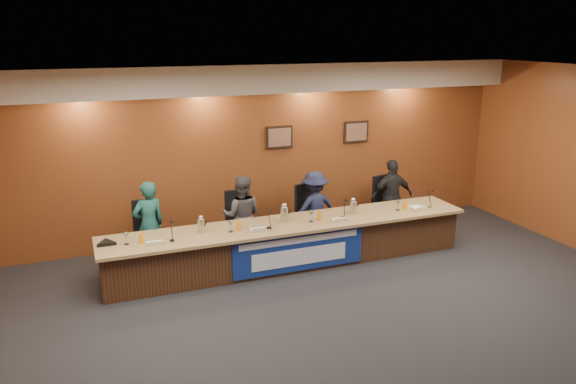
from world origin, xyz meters
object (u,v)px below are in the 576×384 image
Objects in this scene: office_chair_d at (388,207)px; speakerphone at (106,243)px; carafe_left at (201,226)px; carafe_right at (353,208)px; panelist_c at (314,208)px; dais_body at (290,245)px; office_chair_b at (240,226)px; panelist_a at (149,225)px; carafe_mid at (284,214)px; office_chair_c at (312,217)px; office_chair_a at (149,237)px; banner at (299,252)px; panelist_d at (392,197)px; panelist_b at (242,216)px.

office_chair_d is 1.50× the size of speakerphone.
carafe_right is at bearing -0.05° from carafe_left.
panelist_c is 1.61m from office_chair_d.
dais_body reaches higher than office_chair_b.
carafe_mid is (2.07, -0.69, 0.15)m from panelist_a.
office_chair_a is at bearing 159.51° from office_chair_c.
panelist_c is 2.83× the size of office_chair_b.
office_chair_a is at bearing 167.13° from office_chair_d.
banner is at bearing -78.57° from carafe_mid.
carafe_right is at bearing -85.19° from office_chair_c.
dais_body is at bearing -18.27° from carafe_mid.
office_chair_c is (-1.60, 0.10, -0.24)m from panelist_d.
office_chair_b is 2.07× the size of carafe_left.
panelist_a reaches higher than carafe_right.
office_chair_d is at bearing 34.34° from carafe_right.
carafe_right is (0.39, -0.73, 0.18)m from panelist_c.
panelist_c is 2.83× the size of office_chair_a.
carafe_mid is (2.07, -0.79, 0.40)m from office_chair_a.
carafe_right reaches higher than dais_body.
panelist_c reaches higher than carafe_left.
dais_body is 2.90m from speakerphone.
dais_body reaches higher than office_chair_a.
carafe_mid is (0.51, -0.69, 0.17)m from panelist_b.
office_chair_b is at bearing 2.51° from panelist_d.
panelist_d is at bearing -24.07° from office_chair_c.
speakerphone is at bearing -133.80° from office_chair_a.
dais_body is 12.50× the size of office_chair_b.
speakerphone reaches higher than dais_body.
panelist_c is at bearing -110.49° from office_chair_c.
banner is 1.57× the size of panelist_b.
office_chair_c is 1.91× the size of carafe_mid.
panelist_d is at bearing 163.63° from panelist_a.
panelist_a is at bearing -174.98° from office_chair_b.
carafe_left is at bearing 164.24° from banner.
office_chair_a is 3.43m from carafe_right.
office_chair_b is 2.42m from speakerphone.
dais_body is at bearing 145.17° from panelist_a.
panelist_c is 2.93m from office_chair_a.
panelist_b reaches higher than banner.
carafe_left reaches higher than office_chair_d.
office_chair_d is at bearing -20.49° from office_chair_c.
panelist_d is 2.55m from carafe_mid.
carafe_mid is at bearing 101.43° from banner.
panelist_c is at bearing 118.28° from carafe_right.
office_chair_c is (0.76, 1.24, 0.10)m from banner.
speakerphone reaches higher than office_chair_c.
panelist_c is 1.38m from office_chair_b.
office_chair_b is at bearing 122.95° from carafe_mid.
panelist_c reaches higher than office_chair_d.
carafe_left is at bearing -179.99° from dais_body.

